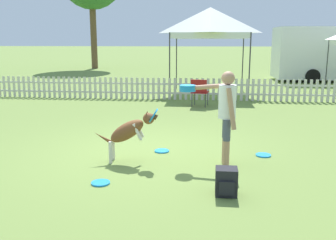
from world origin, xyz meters
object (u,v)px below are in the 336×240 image
at_px(leaping_dog, 130,130).
at_px(frisbee_near_dog, 162,151).
at_px(handler_person, 223,107).
at_px(folding_chair_center, 200,90).
at_px(backpack_on_grass, 226,182).
at_px(frisbee_near_handler, 101,183).
at_px(frisbee_midfield, 263,155).
at_px(canopy_tent_main, 210,23).
at_px(equipment_trailer, 318,53).

xyz_separation_m(leaping_dog, frisbee_near_dog, (0.45, 0.64, -0.54)).
bearing_deg(leaping_dog, handler_person, 90.71).
height_order(handler_person, folding_chair_center, handler_person).
height_order(frisbee_near_dog, backpack_on_grass, backpack_on_grass).
xyz_separation_m(leaping_dog, frisbee_near_handler, (-0.22, -1.02, -0.54)).
xyz_separation_m(frisbee_near_handler, frisbee_midfield, (2.50, 1.60, 0.00)).
bearing_deg(frisbee_near_handler, folding_chair_center, 79.38).
distance_m(frisbee_near_handler, folding_chair_center, 6.67).
relative_size(frisbee_midfield, canopy_tent_main, 0.08).
distance_m(backpack_on_grass, folding_chair_center, 6.76).
height_order(canopy_tent_main, equipment_trailer, canopy_tent_main).
bearing_deg(canopy_tent_main, frisbee_near_dog, -96.09).
bearing_deg(leaping_dog, folding_chair_center, 168.00).
distance_m(canopy_tent_main, equipment_trailer, 7.54).
bearing_deg(frisbee_near_dog, equipment_trailer, 64.44).
xyz_separation_m(frisbee_midfield, equipment_trailer, (4.36, 12.99, 1.38)).
relative_size(backpack_on_grass, folding_chair_center, 0.43).
bearing_deg(backpack_on_grass, frisbee_midfield, 67.86).
xyz_separation_m(frisbee_midfield, canopy_tent_main, (-1.00, 7.83, 2.62)).
height_order(folding_chair_center, equipment_trailer, equipment_trailer).
distance_m(frisbee_midfield, equipment_trailer, 13.77).
bearing_deg(frisbee_midfield, equipment_trailer, 71.45).
height_order(handler_person, frisbee_near_handler, handler_person).
distance_m(backpack_on_grass, equipment_trailer, 15.69).
bearing_deg(frisbee_near_handler, leaping_dog, 77.94).
height_order(frisbee_midfield, folding_chair_center, folding_chair_center).
bearing_deg(equipment_trailer, frisbee_near_dog, -116.87).
distance_m(folding_chair_center, canopy_tent_main, 3.60).
bearing_deg(folding_chair_center, frisbee_near_dog, 93.10).
xyz_separation_m(frisbee_near_handler, frisbee_near_dog, (0.67, 1.66, 0.00)).
bearing_deg(frisbee_near_handler, backpack_on_grass, -6.38).
relative_size(leaping_dog, frisbee_near_handler, 4.10).
xyz_separation_m(backpack_on_grass, folding_chair_center, (-0.54, 6.73, 0.33)).
relative_size(leaping_dog, frisbee_midfield, 4.10).
bearing_deg(leaping_dog, equipment_trailer, 152.29).
distance_m(frisbee_near_handler, frisbee_midfield, 2.97).
relative_size(frisbee_near_dog, frisbee_midfield, 1.00).
xyz_separation_m(frisbee_near_handler, folding_chair_center, (1.23, 6.53, 0.50)).
relative_size(frisbee_near_dog, backpack_on_grass, 0.73).
distance_m(handler_person, frisbee_near_dog, 1.54).
height_order(handler_person, backpack_on_grass, handler_person).
relative_size(handler_person, equipment_trailer, 0.31).
distance_m(leaping_dog, canopy_tent_main, 8.76).
distance_m(handler_person, folding_chair_center, 5.49).
bearing_deg(handler_person, leaping_dog, 90.71).
relative_size(frisbee_near_dog, canopy_tent_main, 0.08).
bearing_deg(canopy_tent_main, frisbee_near_handler, -99.05).
distance_m(folding_chair_center, equipment_trailer, 9.87).
xyz_separation_m(handler_person, equipment_trailer, (5.11, 13.51, 0.42)).
bearing_deg(equipment_trailer, handler_person, -112.04).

